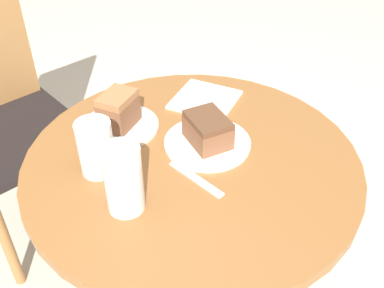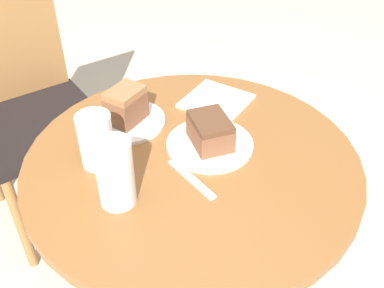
% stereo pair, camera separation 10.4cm
% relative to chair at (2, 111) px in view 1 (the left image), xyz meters
% --- Properties ---
extents(table, '(0.80, 0.80, 0.72)m').
position_rel_chair_xyz_m(table, '(0.01, -0.85, 0.02)').
color(table, brown).
rests_on(table, ground_plane).
extents(chair, '(0.51, 0.53, 1.01)m').
position_rel_chair_xyz_m(chair, '(0.00, 0.00, 0.00)').
color(chair, olive).
rests_on(chair, ground_plane).
extents(plate_near, '(0.21, 0.21, 0.01)m').
position_rel_chair_xyz_m(plate_near, '(0.07, -0.85, 0.21)').
color(plate_near, silver).
rests_on(plate_near, table).
extents(plate_far, '(0.20, 0.20, 0.01)m').
position_rel_chair_xyz_m(plate_far, '(-0.01, -0.63, 0.21)').
color(plate_far, silver).
rests_on(plate_far, table).
extents(cake_slice_near, '(0.13, 0.14, 0.07)m').
position_rel_chair_xyz_m(cake_slice_near, '(0.07, -0.85, 0.25)').
color(cake_slice_near, brown).
rests_on(cake_slice_near, plate_near).
extents(cake_slice_far, '(0.11, 0.09, 0.09)m').
position_rel_chair_xyz_m(cake_slice_far, '(-0.01, -0.63, 0.26)').
color(cake_slice_far, brown).
rests_on(cake_slice_far, plate_far).
extents(glass_lemonade, '(0.08, 0.08, 0.13)m').
position_rel_chair_xyz_m(glass_lemonade, '(-0.16, -0.71, 0.27)').
color(glass_lemonade, beige).
rests_on(glass_lemonade, table).
extents(glass_water, '(0.08, 0.08, 0.15)m').
position_rel_chair_xyz_m(glass_water, '(-0.20, -0.84, 0.28)').
color(glass_water, silver).
rests_on(glass_water, table).
extents(napkin_stack, '(0.20, 0.20, 0.01)m').
position_rel_chair_xyz_m(napkin_stack, '(0.23, -0.73, 0.21)').
color(napkin_stack, white).
rests_on(napkin_stack, table).
extents(fork, '(0.04, 0.16, 0.00)m').
position_rel_chair_xyz_m(fork, '(-0.05, -0.90, 0.21)').
color(fork, silver).
rests_on(fork, table).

